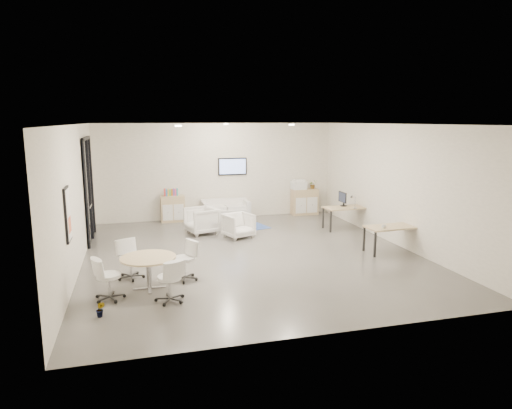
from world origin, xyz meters
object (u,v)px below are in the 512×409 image
Objects in this scene: sideboard_left at (173,209)px; desk_rear at (346,209)px; armchair_left at (202,219)px; armchair_right at (238,224)px; round_table at (148,261)px; loveseat at (225,210)px; desk_front at (391,229)px; sideboard_right at (304,202)px.

desk_rear is at bearing -25.82° from sideboard_left.
sideboard_left is at bearing 151.36° from desk_rear.
armchair_left is (0.69, -1.83, -0.01)m from sideboard_left.
armchair_right reaches higher than round_table.
loveseat reaches higher than desk_front.
armchair_left is 0.64× the size of desk_front.
round_table is (-2.61, -3.50, 0.20)m from armchair_right.
sideboard_right is (4.61, -0.02, 0.03)m from sideboard_left.
sideboard_left reaches higher than armchair_right.
sideboard_left is 3.03m from armchair_right.
armchair_right is 4.19m from desk_front.
desk_rear is at bearing 31.14° from round_table.
desk_rear reaches higher than desk_front.
sideboard_right is 3.91m from armchair_right.
armchair_right is at bearing 179.33° from desk_rear.
sideboard_left is at bearing 131.59° from desk_front.
sideboard_right is 2.45m from desk_rear.
sideboard_right is at bearing 47.21° from round_table.
armchair_left is at bearing 68.48° from round_table.
sideboard_right is at bearing 1.51° from loveseat.
desk_rear is (3.30, -2.26, 0.30)m from loveseat.
desk_rear is at bearing -80.18° from sideboard_right.
armchair_right is at bearing -57.46° from sideboard_left.
loveseat is 2.39m from armchair_right.
desk_rear is at bearing 86.45° from desk_front.
sideboard_left is 1.96m from armchair_left.
armchair_right is at bearing 53.26° from round_table.
desk_rear is at bearing 66.77° from armchair_left.
armchair_left is at bearing -69.47° from sideboard_left.
sideboard_left is 1.14× the size of armchair_right.
armchair_left is 4.38m from desk_rear.
round_table is (-6.00, -3.63, -0.05)m from desk_rear.
desk_front is at bearing -85.32° from sideboard_right.
desk_rear reaches higher than round_table.
loveseat is at bearing 120.79° from desk_front.
sideboard_right is at bearing 20.60° from armchair_right.
sideboard_left is 0.55× the size of loveseat.
armchair_left is at bearing -123.41° from loveseat.
sideboard_left reaches higher than desk_rear.
desk_front is 1.22× the size of round_table.
sideboard_right is 0.58× the size of loveseat.
loveseat is at bearing -5.65° from sideboard_left.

